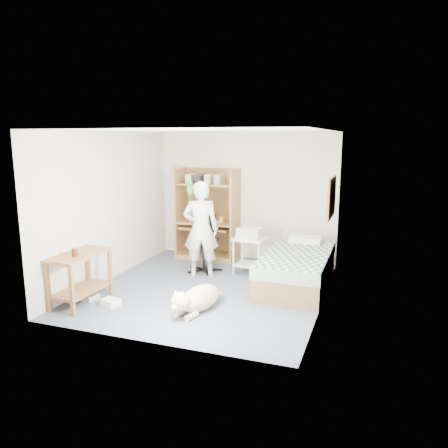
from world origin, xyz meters
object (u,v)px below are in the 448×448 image
(side_desk, at_px, (80,271))
(dog, at_px, (197,299))
(printer_cart, at_px, (250,250))
(bed, at_px, (297,269))
(computer_hutch, at_px, (208,218))
(office_chair, at_px, (204,251))
(person, at_px, (201,229))

(side_desk, xyz_separation_m, dog, (1.74, 0.27, -0.31))
(dog, height_order, printer_cart, printer_cart)
(printer_cart, bearing_deg, bed, -14.18)
(computer_hutch, relative_size, bed, 0.89)
(office_chair, height_order, printer_cart, office_chair)
(dog, relative_size, printer_cart, 1.72)
(bed, distance_m, office_chair, 1.77)
(office_chair, height_order, person, person)
(computer_hutch, bearing_deg, side_desk, -106.14)
(dog, distance_m, printer_cart, 1.95)
(bed, bearing_deg, printer_cart, 157.47)
(side_desk, bearing_deg, printer_cart, 48.43)
(printer_cart, bearing_deg, computer_hutch, 154.07)
(bed, distance_m, printer_cart, 0.99)
(computer_hutch, distance_m, dog, 2.88)
(side_desk, relative_size, printer_cart, 1.52)
(person, height_order, dog, person)
(computer_hutch, relative_size, dog, 1.59)
(office_chair, bearing_deg, bed, -25.22)
(computer_hutch, height_order, bed, computer_hutch)
(side_desk, height_order, person, person)
(side_desk, xyz_separation_m, office_chair, (1.11, 2.08, -0.13))
(bed, bearing_deg, office_chair, 171.27)
(computer_hutch, height_order, printer_cart, computer_hutch)
(bed, height_order, printer_cart, bed)
(computer_hutch, distance_m, printer_cart, 1.38)
(dog, bearing_deg, bed, 68.52)
(bed, bearing_deg, side_desk, -147.50)
(printer_cart, bearing_deg, person, -143.67)
(computer_hutch, height_order, person, computer_hutch)
(bed, xyz_separation_m, office_chair, (-1.74, 0.27, 0.07))
(computer_hutch, relative_size, office_chair, 1.78)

